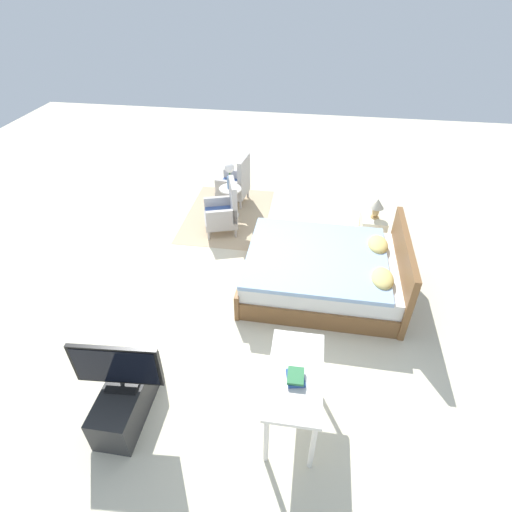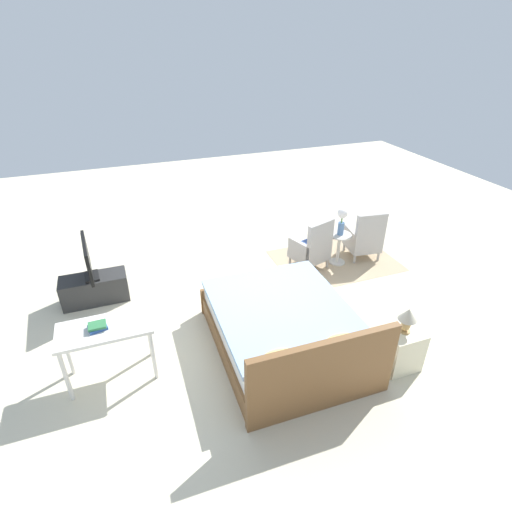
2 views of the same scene
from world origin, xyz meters
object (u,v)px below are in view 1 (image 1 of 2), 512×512
Objects in this scene: tv_flatscreen at (117,367)px; book_stack at (296,377)px; bed at (324,272)px; nightstand at (372,231)px; armchair_by_window_left at (236,184)px; flower_vase at (230,173)px; table_lamp at (377,206)px; armchair_by_window_right at (224,212)px; side_table at (231,199)px; tv_stand at (127,398)px; vanity_desk at (295,381)px.

book_stack is at bearing 93.77° from tv_flatscreen.
bed is 4.06× the size of nightstand.
flower_vase is at bearing 1.58° from armchair_by_window_left.
table_lamp is 0.38× the size of tv_flatscreen.
armchair_by_window_right is 0.52m from side_table.
tv_stand is (3.54, -0.25, -0.17)m from armchair_by_window_right.
bed is at bearing 36.85° from armchair_by_window_left.
armchair_by_window_right reaches higher than vanity_desk.
bed is 2.11× the size of vanity_desk.
armchair_by_window_left is 4.09× the size of book_stack.
vanity_desk is (3.37, 1.44, 0.25)m from armchair_by_window_right.
vanity_desk reaches higher than tv_stand.
armchair_by_window_left is 0.96× the size of tv_stand.
bed is 2.28× the size of tv_stand.
bed is at bearing 43.97° from side_table.
nightstand is 4.45m from tv_flatscreen.
vanity_desk is at bearing 20.16° from flower_vase.
tv_stand is at bearing -3.20° from armchair_by_window_left.
nightstand is at bearing 141.91° from tv_flatscreen.
tv_stand is at bearing -38.11° from nightstand.
tv_stand is (4.06, -0.27, -0.65)m from flower_vase.
table_lamp is 4.43m from tv_flatscreen.
table_lamp is at bearing 90.00° from nightstand.
bed is 6.64× the size of table_lamp.
table_lamp reaches higher than book_stack.
side_table is 2.53m from nightstand.
side_table is (-1.78, -1.71, 0.06)m from bed.
book_stack is (3.37, -1.03, 0.50)m from nightstand.
vanity_desk is at bearing 18.08° from armchair_by_window_left.
nightstand is at bearing 76.77° from side_table.
armchair_by_window_left is 1.00× the size of armchair_by_window_right.
tv_flatscreen is at bearing -84.11° from vanity_desk.
armchair_by_window_left is 1.93× the size of flower_vase.
tv_flatscreen reaches higher than tv_stand.
flower_vase reaches higher than bed.
vanity_desk is (-0.18, 1.70, -0.10)m from tv_flatscreen.
armchair_by_window_left reaches higher than table_lamp.
bed is 2.25m from book_stack.
tv_stand is at bearing -175.78° from tv_flatscreen.
table_lamp is (0.58, 2.46, 0.40)m from side_table.
bed is 2.14m from armchair_by_window_right.
table_lamp is (0.00, 0.00, 0.48)m from nightstand.
side_table is at bearing -103.23° from table_lamp.
armchair_by_window_left is 1.06× the size of tv_flatscreen.
vanity_desk reaches higher than side_table.
nightstand is at bearing -90.00° from table_lamp.
table_lamp is 3.53m from book_stack.
table_lamp is at bearing 147.92° from bed.
armchair_by_window_right is 2.79× the size of table_lamp.
nightstand is at bearing 163.02° from book_stack.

